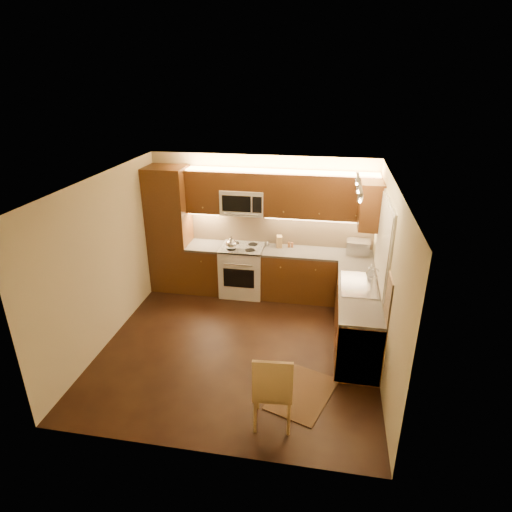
% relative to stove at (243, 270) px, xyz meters
% --- Properties ---
extents(floor, '(4.00, 4.00, 0.01)m').
position_rel_stove_xyz_m(floor, '(0.30, -1.68, -0.46)').
color(floor, black).
rests_on(floor, ground).
extents(ceiling, '(4.00, 4.00, 0.01)m').
position_rel_stove_xyz_m(ceiling, '(0.30, -1.68, 2.04)').
color(ceiling, beige).
rests_on(ceiling, ground).
extents(wall_back, '(4.00, 0.01, 2.50)m').
position_rel_stove_xyz_m(wall_back, '(0.30, 0.32, 0.79)').
color(wall_back, '#C5BA90').
rests_on(wall_back, ground).
extents(wall_front, '(4.00, 0.01, 2.50)m').
position_rel_stove_xyz_m(wall_front, '(0.30, -3.67, 0.79)').
color(wall_front, '#C5BA90').
rests_on(wall_front, ground).
extents(wall_left, '(0.01, 4.00, 2.50)m').
position_rel_stove_xyz_m(wall_left, '(-1.70, -1.68, 0.79)').
color(wall_left, '#C5BA90').
rests_on(wall_left, ground).
extents(wall_right, '(0.01, 4.00, 2.50)m').
position_rel_stove_xyz_m(wall_right, '(2.30, -1.68, 0.79)').
color(wall_right, '#C5BA90').
rests_on(wall_right, ground).
extents(pantry, '(0.70, 0.60, 2.30)m').
position_rel_stove_xyz_m(pantry, '(-1.35, 0.02, 0.69)').
color(pantry, '#45240E').
rests_on(pantry, floor).
extents(base_cab_back_left, '(0.62, 0.60, 0.86)m').
position_rel_stove_xyz_m(base_cab_back_left, '(-0.69, 0.02, -0.03)').
color(base_cab_back_left, '#45240E').
rests_on(base_cab_back_left, floor).
extents(counter_back_left, '(0.62, 0.60, 0.04)m').
position_rel_stove_xyz_m(counter_back_left, '(-0.69, 0.02, 0.42)').
color(counter_back_left, '#3A3835').
rests_on(counter_back_left, base_cab_back_left).
extents(base_cab_back_right, '(1.92, 0.60, 0.86)m').
position_rel_stove_xyz_m(base_cab_back_right, '(1.34, 0.02, -0.03)').
color(base_cab_back_right, '#45240E').
rests_on(base_cab_back_right, floor).
extents(counter_back_right, '(1.92, 0.60, 0.04)m').
position_rel_stove_xyz_m(counter_back_right, '(1.34, 0.02, 0.42)').
color(counter_back_right, '#3A3835').
rests_on(counter_back_right, base_cab_back_right).
extents(base_cab_right, '(0.60, 2.00, 0.86)m').
position_rel_stove_xyz_m(base_cab_right, '(2.00, -1.28, -0.03)').
color(base_cab_right, '#45240E').
rests_on(base_cab_right, floor).
extents(counter_right, '(0.60, 2.00, 0.04)m').
position_rel_stove_xyz_m(counter_right, '(2.00, -1.28, 0.42)').
color(counter_right, '#3A3835').
rests_on(counter_right, base_cab_right).
extents(dishwasher, '(0.58, 0.60, 0.84)m').
position_rel_stove_xyz_m(dishwasher, '(2.00, -1.98, -0.03)').
color(dishwasher, silver).
rests_on(dishwasher, floor).
extents(backsplash_back, '(3.30, 0.02, 0.60)m').
position_rel_stove_xyz_m(backsplash_back, '(0.65, 0.31, 0.74)').
color(backsplash_back, tan).
rests_on(backsplash_back, wall_back).
extents(backsplash_right, '(0.02, 2.00, 0.60)m').
position_rel_stove_xyz_m(backsplash_right, '(2.29, -1.28, 0.74)').
color(backsplash_right, tan).
rests_on(backsplash_right, wall_right).
extents(upper_cab_back_left, '(0.62, 0.35, 0.75)m').
position_rel_stove_xyz_m(upper_cab_back_left, '(-0.69, 0.15, 1.42)').
color(upper_cab_back_left, '#45240E').
rests_on(upper_cab_back_left, wall_back).
extents(upper_cab_back_right, '(1.92, 0.35, 0.75)m').
position_rel_stove_xyz_m(upper_cab_back_right, '(1.34, 0.15, 1.42)').
color(upper_cab_back_right, '#45240E').
rests_on(upper_cab_back_right, wall_back).
extents(upper_cab_bridge, '(0.76, 0.35, 0.31)m').
position_rel_stove_xyz_m(upper_cab_bridge, '(0.00, 0.15, 1.63)').
color(upper_cab_bridge, '#45240E').
rests_on(upper_cab_bridge, wall_back).
extents(upper_cab_right_corner, '(0.35, 0.50, 0.75)m').
position_rel_stove_xyz_m(upper_cab_right_corner, '(2.12, -0.28, 1.42)').
color(upper_cab_right_corner, '#45240E').
rests_on(upper_cab_right_corner, wall_right).
extents(stove, '(0.76, 0.65, 0.92)m').
position_rel_stove_xyz_m(stove, '(0.00, 0.00, 0.00)').
color(stove, silver).
rests_on(stove, floor).
extents(microwave, '(0.76, 0.38, 0.44)m').
position_rel_stove_xyz_m(microwave, '(0.00, 0.14, 1.26)').
color(microwave, silver).
rests_on(microwave, wall_back).
extents(window_frame, '(0.03, 1.44, 1.24)m').
position_rel_stove_xyz_m(window_frame, '(2.29, -1.12, 1.14)').
color(window_frame, silver).
rests_on(window_frame, wall_right).
extents(window_blinds, '(0.02, 1.36, 1.16)m').
position_rel_stove_xyz_m(window_blinds, '(2.27, -1.12, 1.14)').
color(window_blinds, silver).
rests_on(window_blinds, wall_right).
extents(sink, '(0.52, 0.86, 0.15)m').
position_rel_stove_xyz_m(sink, '(2.00, -1.12, 0.52)').
color(sink, silver).
rests_on(sink, counter_right).
extents(faucet, '(0.20, 0.04, 0.30)m').
position_rel_stove_xyz_m(faucet, '(2.18, -1.12, 0.59)').
color(faucet, silver).
rests_on(faucet, counter_right).
extents(track_light_bar, '(0.04, 1.20, 0.03)m').
position_rel_stove_xyz_m(track_light_bar, '(1.85, -1.27, 2.00)').
color(track_light_bar, silver).
rests_on(track_light_bar, ceiling).
extents(kettle, '(0.24, 0.24, 0.24)m').
position_rel_stove_xyz_m(kettle, '(-0.16, -0.14, 0.58)').
color(kettle, silver).
rests_on(kettle, stove).
extents(toaster_oven, '(0.41, 0.32, 0.24)m').
position_rel_stove_xyz_m(toaster_oven, '(2.03, 0.10, 0.56)').
color(toaster_oven, silver).
rests_on(toaster_oven, counter_back_right).
extents(knife_block, '(0.12, 0.17, 0.21)m').
position_rel_stove_xyz_m(knife_block, '(0.65, 0.16, 0.54)').
color(knife_block, '#A17449').
rests_on(knife_block, counter_back_right).
extents(spice_jar_a, '(0.05, 0.05, 0.10)m').
position_rel_stove_xyz_m(spice_jar_a, '(0.44, 0.15, 0.49)').
color(spice_jar_a, silver).
rests_on(spice_jar_a, counter_back_right).
extents(spice_jar_b, '(0.05, 0.05, 0.10)m').
position_rel_stove_xyz_m(spice_jar_b, '(0.82, 0.18, 0.49)').
color(spice_jar_b, brown).
rests_on(spice_jar_b, counter_back_right).
extents(spice_jar_c, '(0.05, 0.05, 0.09)m').
position_rel_stove_xyz_m(spice_jar_c, '(0.44, 0.20, 0.48)').
color(spice_jar_c, silver).
rests_on(spice_jar_c, counter_back_right).
extents(spice_jar_d, '(0.05, 0.05, 0.09)m').
position_rel_stove_xyz_m(spice_jar_d, '(0.88, 0.18, 0.49)').
color(spice_jar_d, '#9E562F').
rests_on(spice_jar_d, counter_back_right).
extents(soap_bottle, '(0.10, 0.10, 0.20)m').
position_rel_stove_xyz_m(soap_bottle, '(2.18, -0.79, 0.54)').
color(soap_bottle, '#B6B6BA').
rests_on(soap_bottle, counter_right).
extents(rug, '(0.95, 1.15, 0.01)m').
position_rel_stove_xyz_m(rug, '(1.31, -2.58, -0.45)').
color(rug, black).
rests_on(rug, floor).
extents(dining_chair, '(0.48, 0.48, 1.00)m').
position_rel_stove_xyz_m(dining_chair, '(1.00, -3.09, 0.04)').
color(dining_chair, '#A17449').
rests_on(dining_chair, floor).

